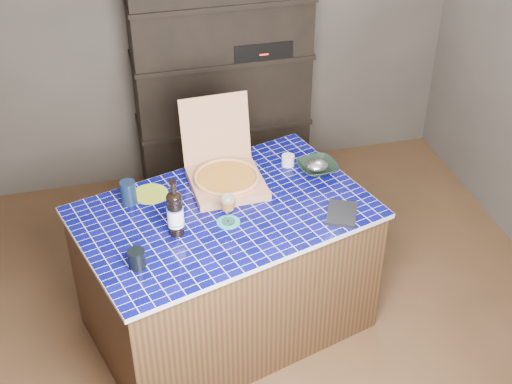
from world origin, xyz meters
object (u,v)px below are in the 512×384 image
object	(u,v)px
pizza_box	(226,175)
bowl	(317,167)
dvd_case	(342,213)
mead_bottle	(175,213)
kitchen_island	(226,270)
wine_glass	(228,203)

from	to	relation	value
pizza_box	bowl	distance (m)	0.53
pizza_box	dvd_case	size ratio (longest dim) A/B	2.31
pizza_box	mead_bottle	distance (m)	0.50
mead_bottle	kitchen_island	bearing A→B (deg)	24.45
dvd_case	mead_bottle	bearing A→B (deg)	-159.53
kitchen_island	pizza_box	distance (m)	0.54
wine_glass	bowl	distance (m)	0.69
kitchen_island	wine_glass	world-z (taller)	wine_glass
pizza_box	bowl	world-z (taller)	pizza_box
wine_glass	kitchen_island	bearing A→B (deg)	89.16
kitchen_island	dvd_case	bearing A→B (deg)	-33.94
wine_glass	bowl	xyz separation A→B (m)	(0.59, 0.34, -0.10)
wine_glass	dvd_case	xyz separation A→B (m)	(0.59, -0.08, -0.12)
mead_bottle	dvd_case	size ratio (longest dim) A/B	1.51
kitchen_island	wine_glass	distance (m)	0.55
kitchen_island	pizza_box	bearing A→B (deg)	59.39
wine_glass	dvd_case	world-z (taller)	wine_glass
wine_glass	dvd_case	bearing A→B (deg)	-7.69
pizza_box	mead_bottle	bearing A→B (deg)	-134.86
pizza_box	mead_bottle	world-z (taller)	pizza_box
dvd_case	wine_glass	bearing A→B (deg)	-163.12
kitchen_island	pizza_box	xyz separation A→B (m)	(0.06, 0.24, 0.48)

